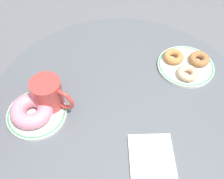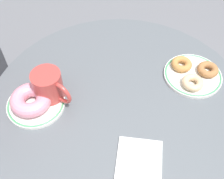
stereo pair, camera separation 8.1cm
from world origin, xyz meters
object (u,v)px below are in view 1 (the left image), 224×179
(plate_left, at_px, (37,114))
(plate_right, at_px, (186,66))
(coffee_mug, at_px, (49,95))
(donut_pink_frosted, at_px, (32,110))
(donut_old_fashioned, at_px, (174,57))
(donut_glazed, at_px, (188,73))
(paper_napkin, at_px, (152,158))
(donut_cinnamon, at_px, (199,59))
(cafe_table, at_px, (120,139))

(plate_left, bearing_deg, plate_right, 2.66)
(plate_left, relative_size, coffee_mug, 1.55)
(donut_pink_frosted, relative_size, coffee_mug, 1.07)
(coffee_mug, bearing_deg, plate_left, -156.85)
(plate_left, bearing_deg, donut_old_fashioned, 7.47)
(donut_glazed, bearing_deg, paper_napkin, -135.90)
(donut_old_fashioned, xyz_separation_m, donut_glazed, (0.01, -0.08, 0.00))
(plate_left, relative_size, donut_old_fashioned, 2.56)
(paper_napkin, bearing_deg, donut_cinnamon, 41.72)
(coffee_mug, bearing_deg, donut_old_fashioned, 5.60)
(plate_left, relative_size, donut_glazed, 2.56)
(donut_glazed, relative_size, paper_napkin, 0.49)
(cafe_table, bearing_deg, donut_glazed, 3.79)
(plate_left, distance_m, plate_right, 0.49)
(donut_glazed, distance_m, coffee_mug, 0.43)
(plate_right, bearing_deg, donut_glazed, -115.55)
(donut_pink_frosted, height_order, donut_cinnamon, donut_pink_frosted)
(plate_right, bearing_deg, coffee_mug, -179.63)
(cafe_table, xyz_separation_m, plate_left, (-0.25, 0.03, 0.24))
(donut_glazed, height_order, paper_napkin, donut_glazed)
(donut_old_fashioned, bearing_deg, donut_pink_frosted, -172.16)
(plate_left, xyz_separation_m, paper_napkin, (0.25, -0.23, -0.00))
(cafe_table, xyz_separation_m, donut_old_fashioned, (0.22, 0.10, 0.26))
(plate_right, relative_size, donut_glazed, 2.76)
(donut_old_fashioned, relative_size, paper_napkin, 0.49)
(cafe_table, relative_size, coffee_mug, 7.27)
(donut_cinnamon, relative_size, donut_glazed, 1.00)
(donut_cinnamon, xyz_separation_m, donut_glazed, (-0.07, -0.04, 0.00))
(donut_cinnamon, distance_m, donut_old_fashioned, 0.08)
(donut_pink_frosted, height_order, paper_napkin, donut_pink_frosted)
(plate_left, height_order, plate_right, same)
(paper_napkin, xyz_separation_m, coffee_mug, (-0.21, 0.25, 0.05))
(donut_pink_frosted, distance_m, coffee_mug, 0.06)
(cafe_table, bearing_deg, plate_right, 13.07)
(donut_cinnamon, bearing_deg, plate_left, -177.52)
(donut_cinnamon, distance_m, coffee_mug, 0.49)
(plate_right, bearing_deg, donut_pink_frosted, -176.89)
(cafe_table, height_order, coffee_mug, coffee_mug)
(plate_right, height_order, donut_glazed, donut_glazed)
(plate_right, distance_m, donut_old_fashioned, 0.05)
(donut_glazed, bearing_deg, donut_old_fashioned, 94.90)
(cafe_table, xyz_separation_m, coffee_mug, (-0.20, 0.05, 0.29))
(cafe_table, relative_size, paper_napkin, 5.89)
(donut_glazed, height_order, coffee_mug, coffee_mug)
(cafe_table, height_order, donut_glazed, donut_glazed)
(plate_left, xyz_separation_m, donut_old_fashioned, (0.47, 0.06, 0.02))
(donut_old_fashioned, xyz_separation_m, coffee_mug, (-0.42, -0.04, 0.03))
(donut_cinnamon, bearing_deg, coffee_mug, -179.61)
(donut_old_fashioned, relative_size, donut_glazed, 1.00)
(plate_left, height_order, donut_cinnamon, donut_cinnamon)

